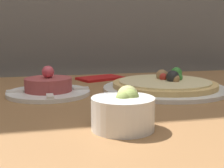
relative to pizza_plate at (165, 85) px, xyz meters
The scene contains 5 objects.
dining_table 0.23m from the pizza_plate, 154.50° to the right, with size 1.47×0.89×0.77m.
pizza_plate is the anchor object (origin of this frame).
tartare_plate 0.31m from the pizza_plate, behind, with size 0.21×0.21×0.07m.
small_bowl 0.36m from the pizza_plate, 123.85° to the right, with size 0.10×0.10×0.07m.
napkin 0.27m from the pizza_plate, 119.63° to the left, with size 0.16×0.13×0.01m.
Camera 1 is at (-0.14, -0.24, 0.93)m, focal length 50.00 mm.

